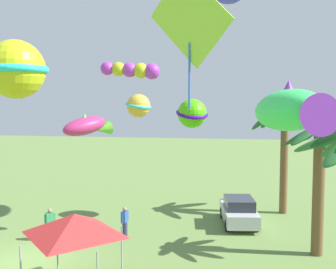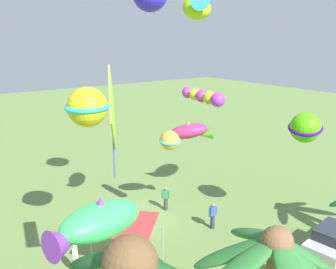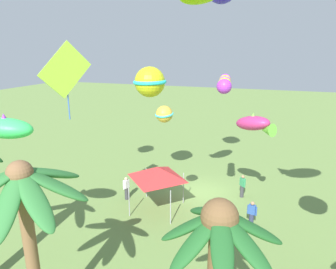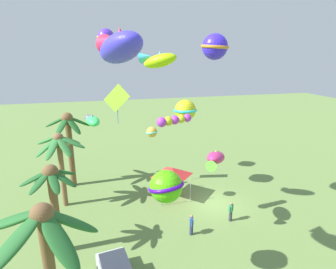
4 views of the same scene
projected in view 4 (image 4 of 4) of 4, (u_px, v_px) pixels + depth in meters
The scene contains 20 objects.
ground_plane at pixel (214, 204), 23.86m from camera, with size 120.00×120.00×0.00m, color olive.
palm_tree_0 at pixel (60, 150), 22.38m from camera, with size 4.09×4.20×6.46m.
palm_tree_1 at pixel (52, 190), 16.92m from camera, with size 3.29×3.41×6.13m.
palm_tree_2 at pixel (45, 243), 10.71m from camera, with size 4.35×4.70×7.13m.
palm_tree_3 at pixel (69, 134), 25.96m from camera, with size 3.95×4.24×7.34m.
spectator_0 at pixel (191, 225), 19.65m from camera, with size 0.54×0.31×1.59m.
spectator_1 at pixel (231, 211), 21.30m from camera, with size 0.42×0.45×1.59m.
spectator_2 at pixel (171, 177), 27.35m from camera, with size 0.34×0.53×1.59m.
festival_tent at pixel (172, 172), 24.51m from camera, with size 2.86×2.86×2.85m.
kite_ball_0 at pixel (215, 47), 19.30m from camera, with size 2.81×2.81×1.80m.
kite_ball_1 at pixel (185, 110), 24.32m from camera, with size 2.62×2.62×1.88m.
kite_ball_2 at pixel (152, 132), 21.77m from camera, with size 1.19×1.20×0.85m.
kite_ball_3 at pixel (106, 37), 24.45m from camera, with size 2.31×2.31×1.50m.
kite_tube_4 at pixel (173, 120), 19.02m from camera, with size 0.89×2.55×0.77m.
kite_fish_5 at pixel (92, 121), 25.83m from camera, with size 2.81×1.75×1.13m.
kite_diamond_6 at pixel (117, 99), 24.19m from camera, with size 1.26×2.24×3.54m.
kite_fish_7 at pixel (119, 47), 11.50m from camera, with size 3.75×2.33×1.76m.
kite_ball_8 at pixel (166, 186), 13.81m from camera, with size 2.44×2.45×1.66m.
kite_fish_9 at pixel (215, 158), 19.04m from camera, with size 2.70×2.36×1.25m.
kite_fish_10 at pixel (158, 60), 18.85m from camera, with size 2.45×2.88×1.41m.
Camera 4 is at (-19.56, 9.19, 12.44)m, focal length 29.52 mm.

